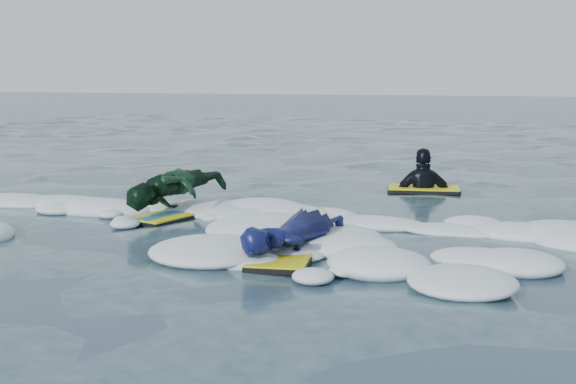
{
  "coord_description": "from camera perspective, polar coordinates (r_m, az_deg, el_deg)",
  "views": [
    {
      "loc": [
        2.89,
        -5.64,
        1.55
      ],
      "look_at": [
        0.27,
        1.6,
        0.33
      ],
      "focal_mm": 45.0,
      "sensor_mm": 36.0,
      "label": 1
    }
  ],
  "objects": [
    {
      "name": "waiting_rider_unit",
      "position": [
        10.07,
        10.64,
        -0.65
      ],
      "size": [
        1.05,
        0.71,
        1.46
      ],
      "rotation": [
        0.0,
        0.0,
        0.19
      ],
      "color": "black",
      "rests_on": "ground"
    },
    {
      "name": "prone_child_unit",
      "position": [
        8.17,
        -8.82,
        -0.09
      ],
      "size": [
        0.95,
        1.47,
        0.54
      ],
      "rotation": [
        0.0,
        0.0,
        1.34
      ],
      "color": "black",
      "rests_on": "ground"
    },
    {
      "name": "ground",
      "position": [
        6.52,
        -7.05,
        -4.83
      ],
      "size": [
        120.0,
        120.0,
        0.0
      ],
      "primitive_type": "plane",
      "color": "#1A2B3F",
      "rests_on": "ground"
    },
    {
      "name": "foam_band",
      "position": [
        7.43,
        -3.45,
        -3.07
      ],
      "size": [
        12.0,
        3.1,
        0.3
      ],
      "primitive_type": null,
      "color": "silver",
      "rests_on": "ground"
    },
    {
      "name": "prone_woman_unit",
      "position": [
        6.34,
        0.28,
        -3.46
      ],
      "size": [
        0.76,
        1.49,
        0.36
      ],
      "rotation": [
        0.0,
        0.0,
        1.75
      ],
      "color": "black",
      "rests_on": "ground"
    }
  ]
}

